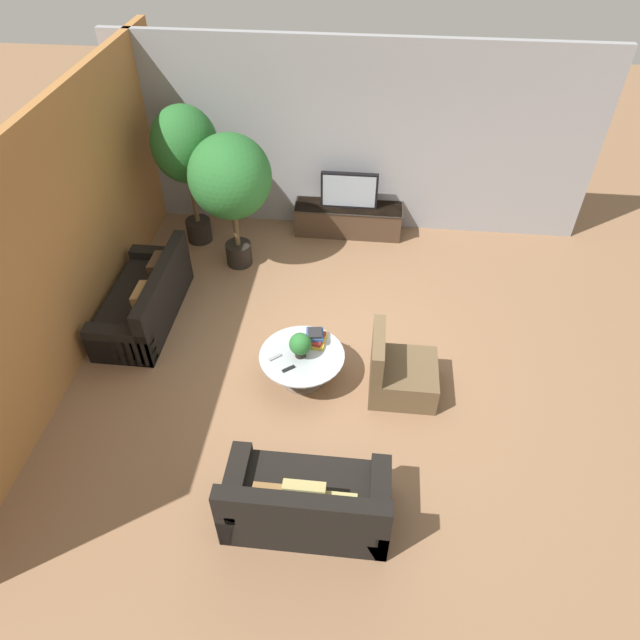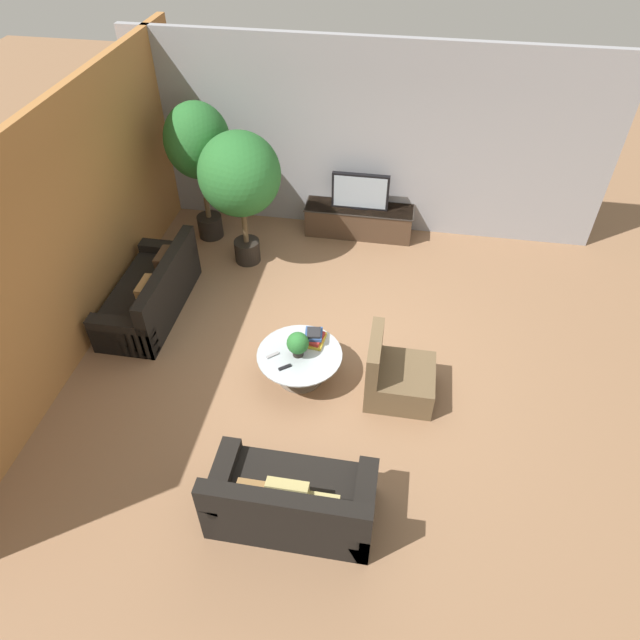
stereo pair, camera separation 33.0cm
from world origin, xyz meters
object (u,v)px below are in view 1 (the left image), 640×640
(coffee_table, at_px, (302,362))
(couch_by_wall, at_px, (146,301))
(armchair_wicker, at_px, (399,373))
(television, at_px, (349,191))
(potted_plant_tabletop, at_px, (300,345))
(potted_palm_corner, at_px, (230,180))
(couch_near_entry, at_px, (306,503))
(media_console, at_px, (348,219))
(potted_palm_tall, at_px, (185,149))

(coffee_table, bearing_deg, couch_by_wall, 158.27)
(armchair_wicker, bearing_deg, couch_by_wall, 74.39)
(television, bearing_deg, couch_by_wall, -137.46)
(couch_by_wall, distance_m, potted_plant_tabletop, 2.47)
(television, xyz_separation_m, potted_palm_corner, (-1.62, -1.03, 0.65))
(couch_near_entry, xyz_separation_m, potted_palm_corner, (-1.57, 4.16, 1.15))
(potted_plant_tabletop, bearing_deg, potted_palm_corner, 118.90)
(media_console, height_order, couch_near_entry, couch_near_entry)
(armchair_wicker, bearing_deg, television, 13.99)
(potted_palm_tall, distance_m, potted_plant_tabletop, 3.66)
(potted_plant_tabletop, bearing_deg, couch_by_wall, 157.88)
(television, bearing_deg, media_console, 90.00)
(media_console, bearing_deg, television, -90.00)
(potted_palm_corner, relative_size, potted_plant_tabletop, 6.31)
(armchair_wicker, relative_size, potted_plant_tabletop, 2.60)
(armchair_wicker, height_order, potted_palm_tall, potted_palm_tall)
(couch_by_wall, bearing_deg, coffee_table, 68.27)
(couch_by_wall, xyz_separation_m, potted_plant_tabletop, (2.27, -0.92, 0.30))
(media_console, distance_m, potted_palm_corner, 2.26)
(coffee_table, bearing_deg, armchair_wicker, -2.85)
(couch_by_wall, bearing_deg, media_console, 132.56)
(coffee_table, height_order, potted_palm_tall, potted_palm_tall)
(coffee_table, distance_m, potted_palm_tall, 3.75)
(couch_by_wall, distance_m, armchair_wicker, 3.59)
(media_console, relative_size, armchair_wicker, 2.05)
(couch_near_entry, relative_size, potted_palm_tall, 0.72)
(potted_palm_tall, bearing_deg, armchair_wicker, -41.88)
(television, height_order, potted_palm_tall, potted_palm_tall)
(couch_near_entry, bearing_deg, potted_palm_tall, -63.59)
(media_console, height_order, armchair_wicker, armchair_wicker)
(couch_near_entry, bearing_deg, television, -90.63)
(media_console, relative_size, couch_by_wall, 0.93)
(coffee_table, height_order, couch_near_entry, couch_near_entry)
(couch_near_entry, height_order, armchair_wicker, armchair_wicker)
(television, relative_size, potted_palm_tall, 0.41)
(media_console, bearing_deg, potted_palm_tall, -169.10)
(potted_plant_tabletop, bearing_deg, armchair_wicker, -2.22)
(television, relative_size, couch_near_entry, 0.56)
(couch_by_wall, xyz_separation_m, potted_palm_tall, (0.22, 1.94, 1.30))
(couch_by_wall, relative_size, armchair_wicker, 2.21)
(armchair_wicker, bearing_deg, potted_palm_tall, 48.12)
(couch_by_wall, relative_size, couch_near_entry, 1.17)
(potted_palm_tall, bearing_deg, couch_near_entry, -63.59)
(couch_near_entry, bearing_deg, potted_plant_tabletop, -80.92)
(coffee_table, height_order, potted_plant_tabletop, potted_plant_tabletop)
(television, xyz_separation_m, coffee_table, (-0.34, -3.31, -0.50))
(television, distance_m, potted_palm_corner, 2.03)
(coffee_table, distance_m, couch_by_wall, 2.45)
(coffee_table, bearing_deg, potted_palm_corner, 119.30)
(coffee_table, distance_m, couch_near_entry, 1.90)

